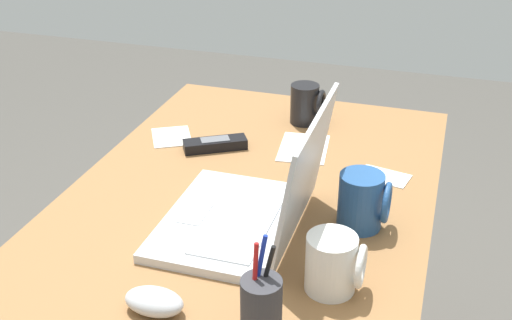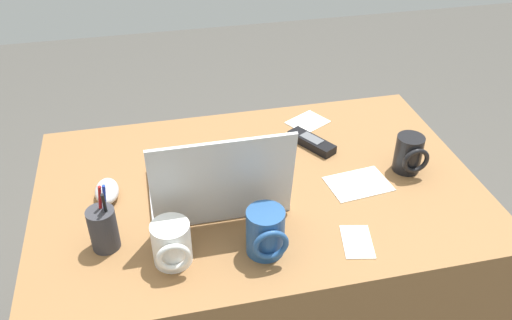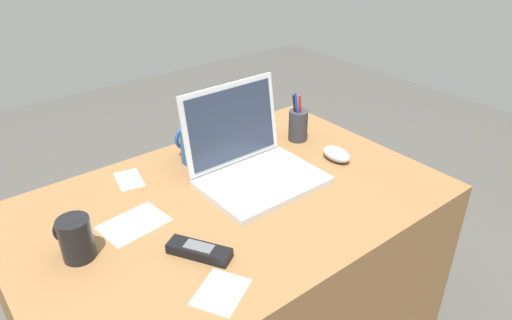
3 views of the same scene
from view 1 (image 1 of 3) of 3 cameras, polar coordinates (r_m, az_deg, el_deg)
name	(u,v)px [view 1 (image 1 of 3)]	position (r m, az deg, el deg)	size (l,w,h in m)	color
laptop	(254,207)	(1.19, -0.15, -4.12)	(0.32, 0.28, 0.25)	silver
computer_mouse	(154,301)	(1.04, -8.91, -12.15)	(0.06, 0.10, 0.04)	silver
coffee_mug_white	(363,201)	(1.22, 9.33, -3.57)	(0.08, 0.09, 0.11)	#26518C
coffee_mug_tall	(333,264)	(1.06, 6.79, -9.01)	(0.08, 0.09, 0.10)	white
coffee_mug_spare	(306,104)	(1.63, 4.43, 4.92)	(0.07, 0.08, 0.10)	black
cordless_phone	(215,144)	(1.51, -3.60, 1.40)	(0.11, 0.15, 0.03)	black
pen_holder	(261,308)	(0.96, 0.45, -12.81)	(0.06, 0.06, 0.17)	#333338
paper_note_near_laptop	(384,176)	(1.42, 11.15, -1.41)	(0.06, 0.10, 0.00)	white
paper_note_left	(304,148)	(1.52, 4.19, 1.05)	(0.15, 0.11, 0.00)	white
paper_note_right	(172,137)	(1.58, -7.41, 2.03)	(0.11, 0.09, 0.00)	white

